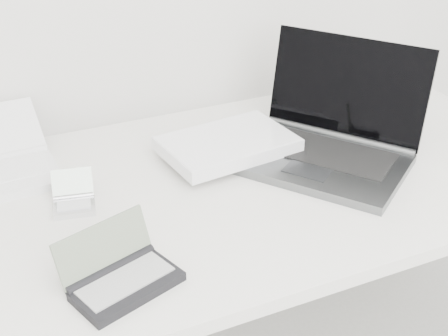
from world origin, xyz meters
name	(u,v)px	position (x,y,z in m)	size (l,w,h in m)	color
desk	(229,198)	(0.00, 1.55, 0.68)	(1.60, 0.80, 0.73)	white
laptop_large	(290,142)	(0.18, 1.59, 0.77)	(0.61, 0.51, 0.27)	#575A5C
pda_silver	(74,200)	(-0.35, 1.59, 0.74)	(0.11, 0.12, 0.06)	silver
palmtop_charcoal	(120,276)	(-0.33, 1.30, 0.75)	(0.22, 0.19, 0.10)	black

